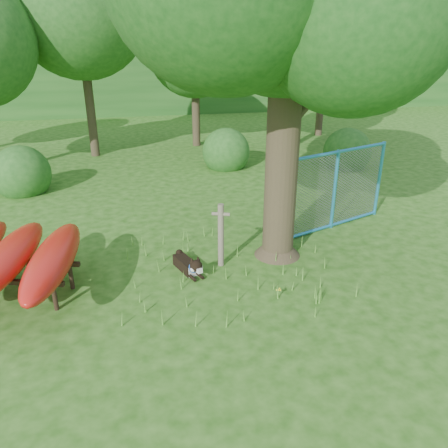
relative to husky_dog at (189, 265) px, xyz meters
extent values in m
plane|color=#1F4F0F|center=(0.57, -1.09, -0.18)|extent=(80.00, 80.00, 0.00)
cylinder|color=#342A1C|center=(2.08, 0.41, 2.54)|extent=(0.78, 0.78, 5.43)
cone|color=#342A1C|center=(2.08, 0.41, 0.09)|extent=(1.18, 1.18, 0.54)
sphere|color=#154814|center=(2.80, -0.81, 4.82)|extent=(3.47, 3.47, 3.47)
cylinder|color=#342A1C|center=(2.73, 0.50, 3.30)|extent=(1.45, 0.89, 1.16)
cylinder|color=#342A1C|center=(1.51, 0.55, 3.73)|extent=(1.25, 0.64, 1.11)
cylinder|color=#62594A|center=(0.72, 0.19, 0.53)|extent=(0.17, 0.17, 1.41)
cylinder|color=#62594A|center=(0.72, 0.19, 1.02)|extent=(0.38, 0.20, 0.08)
cylinder|color=black|center=(-2.56, -0.84, 0.09)|extent=(0.10, 0.10, 0.53)
cylinder|color=black|center=(-2.34, -0.13, 0.09)|extent=(0.10, 0.10, 0.53)
cube|color=black|center=(-3.65, 0.26, 0.37)|extent=(3.04, 0.99, 0.08)
ellipsoid|color=red|center=(-3.36, -0.21, 0.66)|extent=(1.20, 3.23, 0.50)
ellipsoid|color=red|center=(-2.55, -0.45, 0.66)|extent=(1.10, 3.22, 0.50)
cube|color=black|center=(-0.06, 0.16, -0.06)|extent=(0.48, 0.74, 0.24)
cube|color=silver|center=(0.04, -0.12, -0.07)|extent=(0.25, 0.21, 0.22)
sphere|color=black|center=(0.10, -0.29, 0.12)|extent=(0.26, 0.26, 0.26)
cube|color=silver|center=(0.14, -0.40, 0.08)|extent=(0.14, 0.17, 0.09)
sphere|color=silver|center=(0.03, -0.34, 0.08)|extent=(0.12, 0.12, 0.12)
sphere|color=silver|center=(0.18, -0.28, 0.08)|extent=(0.12, 0.12, 0.12)
cone|color=black|center=(0.02, -0.28, 0.26)|extent=(0.10, 0.12, 0.12)
cone|color=black|center=(0.15, -0.23, 0.26)|extent=(0.13, 0.14, 0.12)
cylinder|color=black|center=(0.01, -0.29, -0.13)|extent=(0.17, 0.31, 0.07)
cylinder|color=black|center=(0.18, -0.23, -0.13)|extent=(0.17, 0.31, 0.07)
sphere|color=black|center=(-0.14, 0.53, 0.04)|extent=(0.16, 0.16, 0.16)
torus|color=blue|center=(0.08, -0.22, 0.06)|extent=(0.26, 0.15, 0.25)
cylinder|color=#2A8EC6|center=(2.36, 0.99, 0.85)|extent=(0.12, 0.12, 2.06)
cylinder|color=#2A8EC6|center=(3.97, 1.59, 0.85)|extent=(0.12, 0.12, 2.06)
cylinder|color=#2A8EC6|center=(5.57, 2.20, 0.85)|extent=(0.12, 0.12, 2.06)
cylinder|color=#2A8EC6|center=(3.97, 1.59, 1.84)|extent=(3.23, 1.29, 0.08)
cylinder|color=#2A8EC6|center=(3.97, 1.59, -0.12)|extent=(3.23, 1.29, 0.08)
plane|color=gray|center=(3.97, 1.59, 0.85)|extent=(3.21, 1.22, 3.43)
cylinder|color=#5A9C33|center=(1.51, -1.34, -0.09)|extent=(0.02, 0.02, 0.18)
sphere|color=yellow|center=(1.51, -1.34, 0.00)|extent=(0.03, 0.03, 0.03)
sphere|color=yellow|center=(1.54, -1.31, 0.01)|extent=(0.03, 0.03, 0.03)
sphere|color=yellow|center=(1.48, -1.32, -0.01)|extent=(0.03, 0.03, 0.03)
sphere|color=yellow|center=(1.54, -1.36, 0.00)|extent=(0.03, 0.03, 0.03)
sphere|color=yellow|center=(1.50, -1.36, 0.01)|extent=(0.03, 0.03, 0.03)
cylinder|color=#342A1C|center=(-2.43, 10.91, 2.45)|extent=(0.36, 0.36, 5.25)
sphere|color=#1E551B|center=(-2.43, 10.91, 5.45)|extent=(5.20, 5.20, 5.20)
cylinder|color=#342A1C|center=(2.07, 11.91, 1.75)|extent=(0.36, 0.36, 3.85)
sphere|color=#1E551B|center=(2.07, 11.91, 3.95)|extent=(4.00, 4.00, 4.00)
cylinder|color=#342A1C|center=(5.57, 9.91, 2.20)|extent=(0.36, 0.36, 4.76)
sphere|color=#1E551B|center=(5.57, 9.91, 4.92)|extent=(4.80, 4.80, 4.80)
cylinder|color=#342A1C|center=(8.57, 12.91, 2.27)|extent=(0.36, 0.36, 4.90)
sphere|color=#1E551B|center=(8.57, 12.91, 5.07)|extent=(4.60, 4.60, 4.60)
sphere|color=#1E551B|center=(-4.43, 6.41, -0.18)|extent=(1.80, 1.80, 1.80)
sphere|color=#1E551B|center=(7.07, 6.91, -0.18)|extent=(1.80, 1.80, 1.80)
sphere|color=#1E551B|center=(2.57, 7.91, -0.18)|extent=(1.80, 1.80, 1.80)
cube|color=#1E551B|center=(0.57, 26.91, 2.82)|extent=(80.00, 12.00, 6.00)
camera|label=1|loc=(-1.03, -8.05, 4.36)|focal=35.00mm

